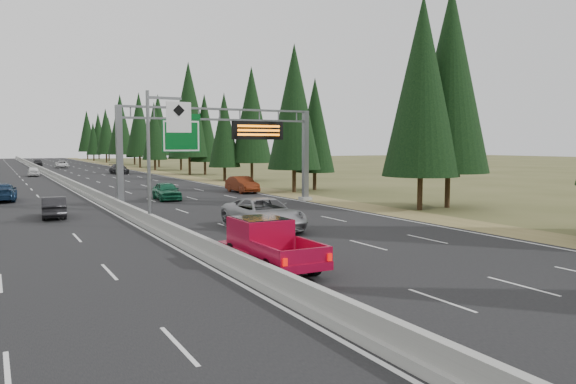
{
  "coord_description": "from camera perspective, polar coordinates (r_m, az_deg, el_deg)",
  "views": [
    {
      "loc": [
        -8.15,
        -7.55,
        4.99
      ],
      "look_at": [
        6.5,
        20.0,
        2.33
      ],
      "focal_mm": 35.0,
      "sensor_mm": 36.0,
      "label": 1
    }
  ],
  "objects": [
    {
      "name": "car_onc_white",
      "position": [
        94.96,
        -24.44,
        1.92
      ],
      "size": [
        2.0,
        4.44,
        1.48
      ],
      "primitive_type": "imported",
      "rotation": [
        0.0,
        0.0,
        3.08
      ],
      "color": "white",
      "rests_on": "road"
    },
    {
      "name": "silver_minivan",
      "position": [
        32.44,
        -2.49,
        -2.22
      ],
      "size": [
        3.11,
        6.57,
        1.81
      ],
      "primitive_type": "imported",
      "rotation": [
        0.0,
        0.0,
        0.02
      ],
      "color": "#9E9EA2",
      "rests_on": "road"
    },
    {
      "name": "car_ahead_far",
      "position": [
        140.58,
        -24.09,
        2.76
      ],
      "size": [
        1.9,
        4.66,
        1.58
      ],
      "primitive_type": "imported",
      "rotation": [
        0.0,
        0.0,
        -0.01
      ],
      "color": "black",
      "rests_on": "road"
    },
    {
      "name": "car_ahead_green",
      "position": [
        50.69,
        -12.24,
        0.11
      ],
      "size": [
        2.12,
        4.78,
        1.6
      ],
      "primitive_type": "imported",
      "rotation": [
        0.0,
        0.0,
        -0.05
      ],
      "color": "#166341",
      "rests_on": "road"
    },
    {
      "name": "red_pickup",
      "position": [
        22.63,
        -2.34,
        -4.9
      ],
      "size": [
        2.12,
        5.93,
        1.93
      ],
      "color": "black",
      "rests_on": "road"
    },
    {
      "name": "median_barrier",
      "position": [
        88.04,
        -22.67,
        1.51
      ],
      "size": [
        0.7,
        260.0,
        0.85
      ],
      "color": "gray",
      "rests_on": "road"
    },
    {
      "name": "hov_sign_pole",
      "position": [
        33.67,
        -13.01,
        4.3
      ],
      "size": [
        2.8,
        0.5,
        8.0
      ],
      "color": "slate",
      "rests_on": "road"
    },
    {
      "name": "road",
      "position": [
        88.06,
        -22.66,
        1.27
      ],
      "size": [
        32.0,
        260.0,
        0.08
      ],
      "primitive_type": "cube",
      "color": "black",
      "rests_on": "ground"
    },
    {
      "name": "car_onc_near",
      "position": [
        40.77,
        -22.69,
        -1.43
      ],
      "size": [
        1.81,
        4.38,
        1.41
      ],
      "primitive_type": "imported",
      "rotation": [
        0.0,
        0.0,
        3.07
      ],
      "color": "black",
      "rests_on": "road"
    },
    {
      "name": "car_onc_blue",
      "position": [
        54.3,
        -27.02,
        -0.02
      ],
      "size": [
        2.55,
        5.54,
        1.57
      ],
      "primitive_type": "imported",
      "rotation": [
        0.0,
        0.0,
        3.08
      ],
      "color": "#152C4C",
      "rests_on": "road"
    },
    {
      "name": "car_ahead_dkred",
      "position": [
        57.37,
        -4.68,
        0.77
      ],
      "size": [
        1.86,
        5.04,
        1.65
      ],
      "primitive_type": "imported",
      "rotation": [
        0.0,
        0.0,
        0.02
      ],
      "color": "#64220E",
      "rests_on": "road"
    },
    {
      "name": "tree_row_right",
      "position": [
        74.46,
        -4.15,
        8.16
      ],
      "size": [
        11.0,
        240.49,
        18.71
      ],
      "color": "black",
      "rests_on": "ground"
    },
    {
      "name": "car_ahead_white",
      "position": [
        125.97,
        -22.0,
        2.61
      ],
      "size": [
        2.81,
        5.46,
        1.47
      ],
      "primitive_type": "imported",
      "rotation": [
        0.0,
        0.0,
        -0.07
      ],
      "color": "silver",
      "rests_on": "road"
    },
    {
      "name": "car_ahead_dkgrey",
      "position": [
        97.65,
        -16.8,
        2.25
      ],
      "size": [
        2.49,
        5.68,
        1.62
      ],
      "primitive_type": "imported",
      "rotation": [
        0.0,
        0.0,
        0.04
      ],
      "color": "black",
      "rests_on": "road"
    },
    {
      "name": "shoulder_right",
      "position": [
        91.45,
        -11.49,
        1.66
      ],
      "size": [
        3.6,
        260.0,
        0.06
      ],
      "primitive_type": "cube",
      "color": "olive",
      "rests_on": "ground"
    },
    {
      "name": "sign_gantry",
      "position": [
        45.73,
        -6.13,
        5.19
      ],
      "size": [
        16.75,
        0.98,
        7.8
      ],
      "color": "slate",
      "rests_on": "road"
    }
  ]
}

